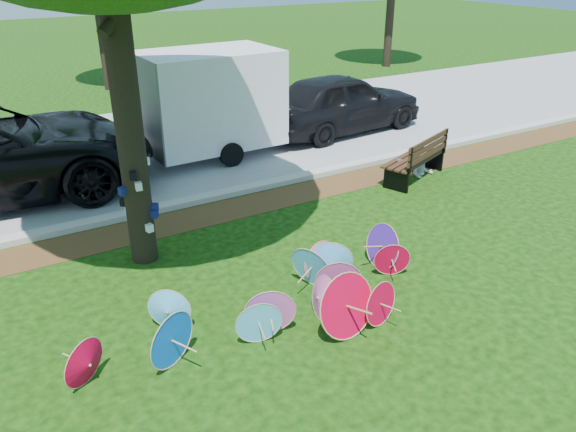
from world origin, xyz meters
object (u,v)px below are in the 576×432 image
at_px(person_left, 400,159).
at_px(person_right, 424,152).
at_px(parasol_pile, 303,291).
at_px(dark_pickup, 342,102).
at_px(park_bench, 413,157).
at_px(cargo_trailer, 210,98).

bearing_deg(person_left, person_right, -21.74).
bearing_deg(parasol_pile, dark_pickup, 51.14).
distance_m(dark_pickup, park_bench, 4.04).
xyz_separation_m(dark_pickup, person_left, (-1.12, -3.90, -0.34)).
distance_m(dark_pickup, person_left, 4.07).
bearing_deg(park_bench, person_right, -12.92).
bearing_deg(park_bench, parasol_pile, -168.08).
relative_size(parasol_pile, person_left, 5.33).
bearing_deg(parasol_pile, person_right, 31.63).
bearing_deg(person_right, dark_pickup, 108.02).
distance_m(dark_pickup, person_right, 3.94).
bearing_deg(dark_pickup, park_bench, 164.28).
bearing_deg(cargo_trailer, parasol_pile, -105.19).
xyz_separation_m(parasol_pile, person_right, (5.40, 3.33, 0.19)).
bearing_deg(person_right, parasol_pile, -124.15).
height_order(dark_pickup, person_right, dark_pickup).
bearing_deg(dark_pickup, parasol_pile, 136.48).
relative_size(dark_pickup, park_bench, 2.53).
relative_size(parasol_pile, person_right, 4.80).
relative_size(cargo_trailer, park_bench, 1.69).
xyz_separation_m(parasol_pile, person_left, (4.70, 3.33, 0.14)).
xyz_separation_m(park_bench, person_left, (-0.35, 0.05, -0.00)).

